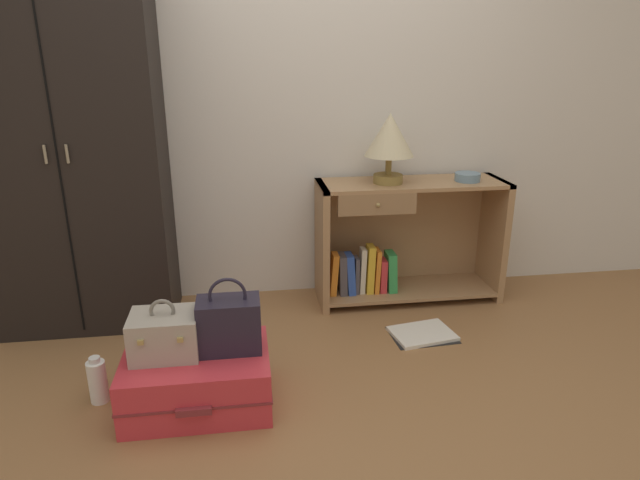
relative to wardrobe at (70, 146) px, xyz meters
The scene contains 11 objects.
ground_plane 1.95m from the wardrobe, 46.12° to the right, with size 9.00×9.00×0.00m, color olive.
back_wall 1.23m from the wardrobe, 14.29° to the left, with size 6.40×0.10×2.60m, color silver.
wardrobe is the anchor object (origin of this frame).
bookshelf 1.92m from the wardrobe, ahead, with size 1.11×0.38×0.74m.
table_lamp 1.71m from the wardrobe, ahead, with size 0.28×0.28×0.40m.
bowl 2.20m from the wardrobe, ahead, with size 0.15×0.15×0.05m, color slate.
suitcase_large 1.42m from the wardrobe, 54.52° to the right, with size 0.62×0.46×0.24m.
train_case 1.22m from the wardrobe, 59.38° to the right, with size 0.28×0.23×0.26m.
handbag 1.34m from the wardrobe, 48.05° to the right, with size 0.27×0.16×0.33m.
bottle 1.24m from the wardrobe, 75.67° to the right, with size 0.08×0.08×0.22m.
open_book_on_floor 2.11m from the wardrobe, 14.30° to the right, with size 0.36×0.29×0.02m.
Camera 1 is at (-0.28, -1.80, 1.46)m, focal length 30.84 mm.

